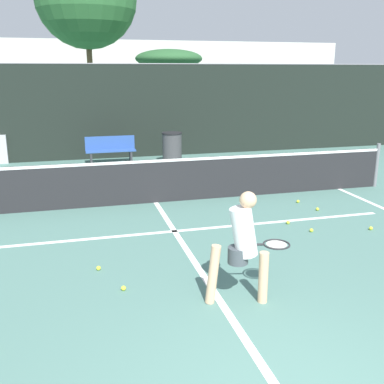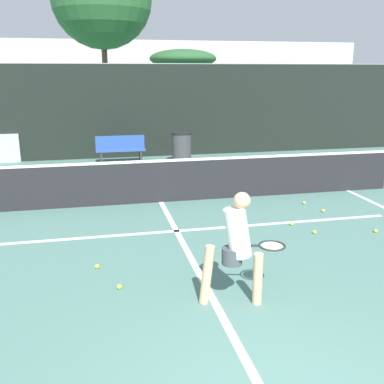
# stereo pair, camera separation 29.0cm
# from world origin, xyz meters

# --- Properties ---
(court_service_line) EXTENTS (8.25, 0.10, 0.01)m
(court_service_line) POSITION_xyz_m (0.00, 4.99, 0.00)
(court_service_line) COLOR white
(court_service_line) RESTS_ON ground
(court_center_mark) EXTENTS (0.10, 6.46, 0.01)m
(court_center_mark) POSITION_xyz_m (0.00, 3.63, 0.00)
(court_center_mark) COLOR white
(court_center_mark) RESTS_ON ground
(net) EXTENTS (11.09, 0.09, 1.07)m
(net) POSITION_xyz_m (0.00, 6.86, 0.51)
(net) COLOR slate
(net) RESTS_ON ground
(fence_back) EXTENTS (24.00, 0.06, 2.99)m
(fence_back) POSITION_xyz_m (0.00, 12.27, 1.49)
(fence_back) COLOR black
(fence_back) RESTS_ON ground
(player_practicing) EXTENTS (1.15, 0.45, 1.43)m
(player_practicing) POSITION_xyz_m (0.25, 2.32, 0.78)
(player_practicing) COLOR #DBAD84
(player_practicing) RESTS_ON ground
(tennis_ball_scattered_2) EXTENTS (0.07, 0.07, 0.07)m
(tennis_ball_scattered_2) POSITION_xyz_m (3.44, 4.15, 0.03)
(tennis_ball_scattered_2) COLOR #D1E033
(tennis_ball_scattered_2) RESTS_ON ground
(tennis_ball_scattered_3) EXTENTS (0.07, 0.07, 0.07)m
(tennis_ball_scattered_3) POSITION_xyz_m (2.14, 4.83, 0.03)
(tennis_ball_scattered_3) COLOR #D1E033
(tennis_ball_scattered_3) RESTS_ON ground
(tennis_ball_scattered_4) EXTENTS (0.07, 0.07, 0.07)m
(tennis_ball_scattered_4) POSITION_xyz_m (2.35, 4.33, 0.03)
(tennis_ball_scattered_4) COLOR #D1E033
(tennis_ball_scattered_4) RESTS_ON ground
(tennis_ball_scattered_5) EXTENTS (0.07, 0.07, 0.07)m
(tennis_ball_scattered_5) POSITION_xyz_m (2.98, 6.04, 0.03)
(tennis_ball_scattered_5) COLOR #D1E033
(tennis_ball_scattered_5) RESTS_ON ground
(tennis_ball_scattered_7) EXTENTS (0.07, 0.07, 0.07)m
(tennis_ball_scattered_7) POSITION_xyz_m (-1.41, 3.69, 0.03)
(tennis_ball_scattered_7) COLOR #D1E033
(tennis_ball_scattered_7) RESTS_ON ground
(tennis_ball_scattered_8) EXTENTS (0.07, 0.07, 0.07)m
(tennis_ball_scattered_8) POSITION_xyz_m (3.11, 5.43, 0.03)
(tennis_ball_scattered_8) COLOR #D1E033
(tennis_ball_scattered_8) RESTS_ON ground
(tennis_ball_scattered_9) EXTENTS (0.07, 0.07, 0.07)m
(tennis_ball_scattered_9) POSITION_xyz_m (-1.13, 2.99, 0.03)
(tennis_ball_scattered_9) COLOR #D1E033
(tennis_ball_scattered_9) RESTS_ON ground
(courtside_bench) EXTENTS (1.48, 0.38, 0.86)m
(courtside_bench) POSITION_xyz_m (-0.58, 11.16, 0.46)
(courtside_bench) COLOR #2D519E
(courtside_bench) RESTS_ON ground
(trash_bin) EXTENTS (0.61, 0.61, 0.96)m
(trash_bin) POSITION_xyz_m (1.25, 10.85, 0.48)
(trash_bin) COLOR #3F3F42
(trash_bin) RESTS_ON ground
(tree_mid) EXTENTS (3.26, 3.26, 3.76)m
(tree_mid) POSITION_xyz_m (3.10, 19.87, 3.27)
(tree_mid) COLOR brown
(tree_mid) RESTS_ON ground
(building_far) EXTENTS (36.00, 2.40, 4.73)m
(building_far) POSITION_xyz_m (0.00, 30.50, 2.37)
(building_far) COLOR beige
(building_far) RESTS_ON ground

